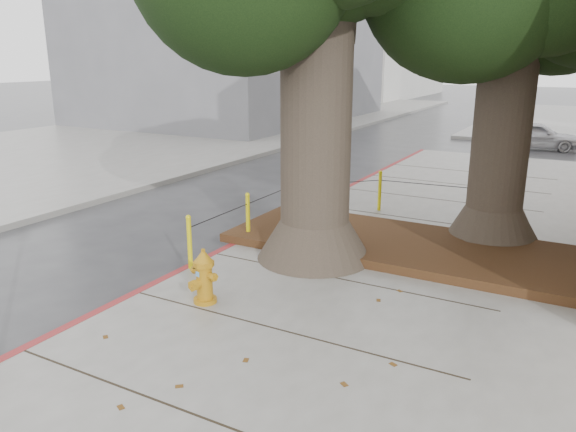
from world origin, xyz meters
The scene contains 10 objects.
ground centered at (0.00, 0.00, 0.00)m, with size 140.00×140.00×0.00m, color #28282B.
sidewalk_opposite centered at (-14.00, 10.00, 0.07)m, with size 14.00×60.00×0.15m, color slate.
curb_red centered at (-2.00, 2.50, 0.07)m, with size 0.14×26.00×0.16m, color maroon.
planter_bed centered at (0.90, 3.90, 0.23)m, with size 6.40×2.60×0.16m, color black.
building_far_grey centered at (-15.00, 22.00, 6.00)m, with size 12.00×16.00×12.00m, color slate.
building_far_white centered at (-17.00, 45.00, 7.50)m, with size 12.00×18.00×15.00m, color silver.
bollard_ring centered at (-0.87, 4.38, 0.66)m, with size 3.79×5.39×0.95m.
fire_hydrant centered at (-0.85, 0.22, 0.55)m, with size 0.44×0.42×0.83m.
car_silver centered at (1.66, 18.74, 0.55)m, with size 1.31×3.25×1.11m, color #B6B6BB.
car_dark centered at (-11.37, 17.57, 0.60)m, with size 1.67×4.11×1.19m, color black.
Camera 1 is at (3.89, -5.81, 3.64)m, focal length 35.00 mm.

